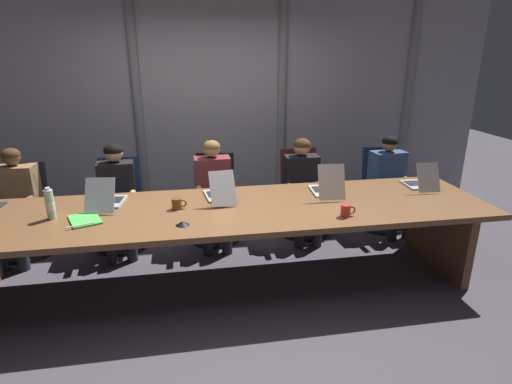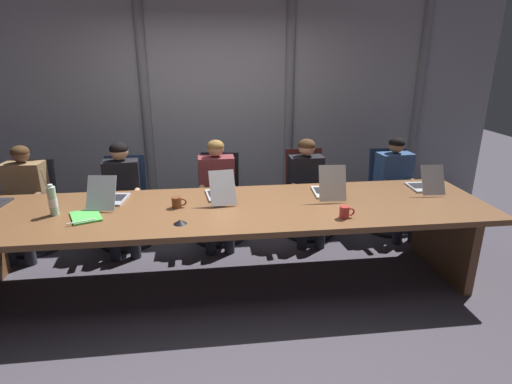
{
  "view_description": "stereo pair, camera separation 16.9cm",
  "coord_description": "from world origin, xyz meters",
  "px_view_note": "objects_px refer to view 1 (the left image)",
  "views": [
    {
      "loc": [
        -0.29,
        -3.34,
        2.05
      ],
      "look_at": [
        0.31,
        0.09,
        0.86
      ],
      "focal_mm": 28.83,
      "sensor_mm": 36.0,
      "label": 1
    },
    {
      "loc": [
        -0.12,
        -3.37,
        2.05
      ],
      "look_at": [
        0.31,
        0.09,
        0.86
      ],
      "focal_mm": 28.83,
      "sensor_mm": 36.0,
      "label": 2
    }
  ],
  "objects_px": {
    "office_chair_left_mid": "(121,213)",
    "water_bottle_primary": "(50,204)",
    "coffee_mug_near": "(346,210)",
    "conference_mic_left_side": "(183,223)",
    "office_chair_center": "(215,207)",
    "spiral_notepad": "(85,220)",
    "laptop_right_end": "(420,182)",
    "person_left_end": "(15,198)",
    "person_right_end": "(391,179)",
    "office_chair_right_end": "(382,197)",
    "person_center": "(214,187)",
    "laptop_center": "(219,193)",
    "person_left_mid": "(117,192)",
    "person_right_mid": "(303,183)",
    "laptop_right_mid": "(326,188)",
    "laptop_left_mid": "(107,200)",
    "office_chair_left_end": "(25,220)",
    "office_chair_right_mid": "(302,201)",
    "coffee_mug_far": "(177,204)"
  },
  "relations": [
    {
      "from": "office_chair_center",
      "to": "spiral_notepad",
      "type": "distance_m",
      "value": 1.66
    },
    {
      "from": "laptop_left_mid",
      "to": "office_chair_left_end",
      "type": "bearing_deg",
      "value": 58.85
    },
    {
      "from": "office_chair_left_mid",
      "to": "conference_mic_left_side",
      "type": "bearing_deg",
      "value": 26.64
    },
    {
      "from": "office_chair_right_end",
      "to": "person_right_mid",
      "type": "relative_size",
      "value": 0.83
    },
    {
      "from": "spiral_notepad",
      "to": "laptop_left_mid",
      "type": "bearing_deg",
      "value": 47.55
    },
    {
      "from": "laptop_right_end",
      "to": "coffee_mug_far",
      "type": "relative_size",
      "value": 3.36
    },
    {
      "from": "person_right_mid",
      "to": "conference_mic_left_side",
      "type": "relative_size",
      "value": 10.36
    },
    {
      "from": "coffee_mug_near",
      "to": "office_chair_right_mid",
      "type": "bearing_deg",
      "value": 88.09
    },
    {
      "from": "office_chair_left_mid",
      "to": "water_bottle_primary",
      "type": "distance_m",
      "value": 1.23
    },
    {
      "from": "office_chair_center",
      "to": "conference_mic_left_side",
      "type": "distance_m",
      "value": 1.48
    },
    {
      "from": "office_chair_left_mid",
      "to": "person_left_mid",
      "type": "bearing_deg",
      "value": 5.25
    },
    {
      "from": "laptop_right_end",
      "to": "office_chair_right_mid",
      "type": "bearing_deg",
      "value": 51.59
    },
    {
      "from": "person_left_end",
      "to": "person_center",
      "type": "distance_m",
      "value": 2.0
    },
    {
      "from": "laptop_right_end",
      "to": "person_right_mid",
      "type": "distance_m",
      "value": 1.22
    },
    {
      "from": "person_right_end",
      "to": "spiral_notepad",
      "type": "relative_size",
      "value": 3.11
    },
    {
      "from": "office_chair_left_mid",
      "to": "water_bottle_primary",
      "type": "height_order",
      "value": "water_bottle_primary"
    },
    {
      "from": "person_left_mid",
      "to": "person_right_mid",
      "type": "relative_size",
      "value": 1.01
    },
    {
      "from": "laptop_center",
      "to": "person_right_mid",
      "type": "height_order",
      "value": "person_right_mid"
    },
    {
      "from": "laptop_center",
      "to": "office_chair_right_mid",
      "type": "xyz_separation_m",
      "value": [
        1.04,
        0.83,
        -0.45
      ]
    },
    {
      "from": "laptop_right_mid",
      "to": "person_right_mid",
      "type": "distance_m",
      "value": 0.72
    },
    {
      "from": "person_left_mid",
      "to": "person_right_end",
      "type": "relative_size",
      "value": 1.02
    },
    {
      "from": "person_right_mid",
      "to": "coffee_mug_near",
      "type": "distance_m",
      "value": 1.27
    },
    {
      "from": "office_chair_left_end",
      "to": "office_chair_center",
      "type": "relative_size",
      "value": 0.98
    },
    {
      "from": "laptop_left_mid",
      "to": "spiral_notepad",
      "type": "bearing_deg",
      "value": 167.02
    },
    {
      "from": "office_chair_left_mid",
      "to": "person_right_mid",
      "type": "xyz_separation_m",
      "value": [
        2.02,
        -0.16,
        0.29
      ]
    },
    {
      "from": "person_left_mid",
      "to": "person_right_end",
      "type": "height_order",
      "value": "person_left_mid"
    },
    {
      "from": "office_chair_center",
      "to": "office_chair_right_end",
      "type": "distance_m",
      "value": 2.04
    },
    {
      "from": "office_chair_center",
      "to": "office_chair_right_end",
      "type": "xyz_separation_m",
      "value": [
        2.04,
        -0.0,
        -0.0
      ]
    },
    {
      "from": "laptop_center",
      "to": "coffee_mug_near",
      "type": "height_order",
      "value": "laptop_center"
    },
    {
      "from": "office_chair_left_mid",
      "to": "person_center",
      "type": "bearing_deg",
      "value": 81.18
    },
    {
      "from": "office_chair_right_end",
      "to": "conference_mic_left_side",
      "type": "height_order",
      "value": "office_chair_right_end"
    },
    {
      "from": "person_left_mid",
      "to": "water_bottle_primary",
      "type": "xyz_separation_m",
      "value": [
        -0.38,
        -0.89,
        0.22
      ]
    },
    {
      "from": "coffee_mug_far",
      "to": "office_chair_left_end",
      "type": "bearing_deg",
      "value": 148.28
    },
    {
      "from": "person_left_mid",
      "to": "coffee_mug_near",
      "type": "distance_m",
      "value": 2.37
    },
    {
      "from": "person_center",
      "to": "coffee_mug_near",
      "type": "bearing_deg",
      "value": 37.81
    },
    {
      "from": "laptop_right_end",
      "to": "office_chair_right_mid",
      "type": "distance_m",
      "value": 1.35
    },
    {
      "from": "office_chair_left_mid",
      "to": "laptop_right_mid",
      "type": "bearing_deg",
      "value": 67.2
    },
    {
      "from": "office_chair_right_mid",
      "to": "laptop_left_mid",
      "type": "bearing_deg",
      "value": -71.76
    },
    {
      "from": "laptop_right_mid",
      "to": "office_chair_center",
      "type": "xyz_separation_m",
      "value": [
        -1.01,
        0.87,
        -0.46
      ]
    },
    {
      "from": "person_left_end",
      "to": "water_bottle_primary",
      "type": "bearing_deg",
      "value": 38.07
    },
    {
      "from": "laptop_right_end",
      "to": "person_left_end",
      "type": "relative_size",
      "value": 0.38
    },
    {
      "from": "person_center",
      "to": "laptop_center",
      "type": "bearing_deg",
      "value": -0.06
    },
    {
      "from": "person_left_end",
      "to": "spiral_notepad",
      "type": "relative_size",
      "value": 3.15
    },
    {
      "from": "coffee_mug_near",
      "to": "conference_mic_left_side",
      "type": "bearing_deg",
      "value": 178.3
    },
    {
      "from": "water_bottle_primary",
      "to": "office_chair_left_end",
      "type": "bearing_deg",
      "value": 120.76
    },
    {
      "from": "person_left_end",
      "to": "person_center",
      "type": "height_order",
      "value": "person_center"
    },
    {
      "from": "conference_mic_left_side",
      "to": "spiral_notepad",
      "type": "bearing_deg",
      "value": 163.54
    },
    {
      "from": "person_right_end",
      "to": "coffee_mug_near",
      "type": "xyz_separation_m",
      "value": [
        -1.06,
        -1.26,
        0.16
      ]
    },
    {
      "from": "laptop_left_mid",
      "to": "laptop_right_end",
      "type": "bearing_deg",
      "value": -82.36
    },
    {
      "from": "conference_mic_left_side",
      "to": "office_chair_center",
      "type": "bearing_deg",
      "value": 75.82
    }
  ]
}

